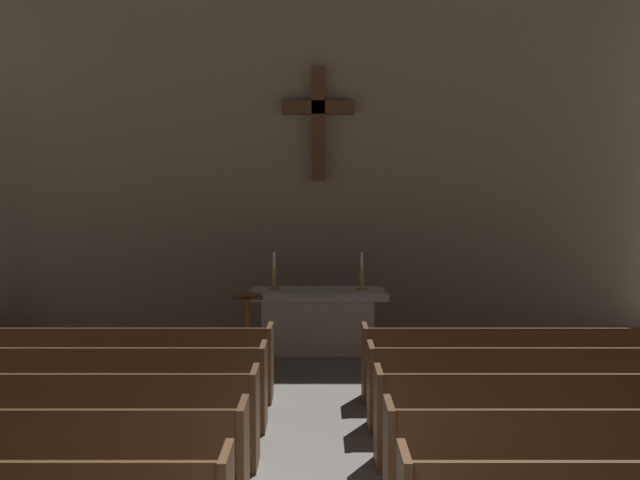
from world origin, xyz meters
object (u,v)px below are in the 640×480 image
at_px(pew_left_row_4, 46,417).
at_px(pew_right_row_5, 556,387).
at_px(pew_left_row_5, 83,386).
at_px(pew_right_row_6, 529,363).
at_px(pew_left_row_6, 111,363).
at_px(pew_right_row_4, 592,418).
at_px(candlestick_left, 276,278).
at_px(candlestick_right, 364,278).
at_px(pew_right_row_3, 640,460).
at_px(altar, 320,319).
at_px(lectern, 250,332).

xyz_separation_m(pew_left_row_4, pew_right_row_5, (5.22, 1.14, 0.00)).
bearing_deg(pew_left_row_5, pew_right_row_6, 12.35).
xyz_separation_m(pew_left_row_5, pew_left_row_6, (0.00, 1.14, 0.00)).
height_order(pew_right_row_4, pew_right_row_6, same).
bearing_deg(pew_right_row_4, pew_right_row_6, 90.00).
height_order(pew_left_row_4, pew_left_row_6, same).
relative_size(pew_left_row_5, pew_left_row_6, 1.00).
xyz_separation_m(pew_left_row_4, candlestick_left, (1.91, 5.09, 0.72)).
xyz_separation_m(pew_left_row_5, pew_right_row_5, (5.22, 0.00, 0.00)).
bearing_deg(pew_left_row_4, pew_right_row_6, 23.65).
bearing_deg(pew_left_row_5, pew_right_row_4, -12.35).
xyz_separation_m(pew_left_row_6, pew_right_row_4, (5.22, -2.29, 0.00)).
bearing_deg(pew_left_row_5, pew_left_row_4, -90.00).
bearing_deg(pew_right_row_4, candlestick_left, 123.04).
distance_m(pew_left_row_5, pew_right_row_4, 5.35).
height_order(pew_right_row_6, candlestick_right, candlestick_right).
distance_m(pew_right_row_5, pew_right_row_6, 1.14).
relative_size(pew_right_row_3, candlestick_left, 6.80).
height_order(candlestick_left, candlestick_right, same).
relative_size(pew_left_row_4, altar, 1.86).
height_order(pew_left_row_6, pew_right_row_6, same).
distance_m(pew_right_row_3, pew_right_row_6, 3.43).
height_order(pew_right_row_3, candlestick_left, candlestick_left).
distance_m(pew_left_row_4, pew_right_row_3, 5.35).
relative_size(pew_left_row_4, pew_right_row_3, 1.00).
relative_size(pew_right_row_5, candlestick_left, 6.80).
distance_m(pew_right_row_4, candlestick_left, 6.12).
bearing_deg(pew_right_row_4, pew_right_row_3, -90.00).
distance_m(pew_left_row_6, candlestick_right, 4.40).
relative_size(pew_right_row_6, altar, 1.86).
bearing_deg(pew_right_row_3, candlestick_right, 107.04).
bearing_deg(candlestick_left, pew_right_row_4, -56.96).
distance_m(pew_left_row_5, pew_left_row_6, 1.14).
bearing_deg(pew_right_row_6, lectern, 156.18).
bearing_deg(lectern, candlestick_right, 34.86).
height_order(pew_left_row_6, pew_right_row_4, same).
xyz_separation_m(pew_right_row_6, altar, (-2.61, 2.80, 0.06)).
relative_size(pew_right_row_4, candlestick_left, 6.80).
bearing_deg(pew_left_row_5, altar, 56.52).
height_order(pew_right_row_4, candlestick_right, candlestick_right).
height_order(pew_left_row_5, candlestick_right, candlestick_right).
distance_m(pew_left_row_6, pew_right_row_3, 6.25).
bearing_deg(pew_right_row_5, altar, 123.48).
distance_m(pew_left_row_4, pew_left_row_5, 1.14).
height_order(pew_right_row_5, lectern, lectern).
bearing_deg(candlestick_right, pew_left_row_4, -123.04).
height_order(pew_left_row_5, pew_right_row_3, same).
xyz_separation_m(pew_left_row_5, pew_right_row_6, (5.22, 1.14, 0.00)).
bearing_deg(pew_right_row_5, pew_right_row_3, -90.00).
bearing_deg(pew_right_row_4, pew_left_row_5, 167.65).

